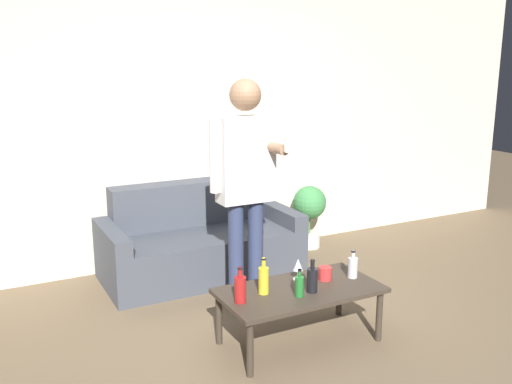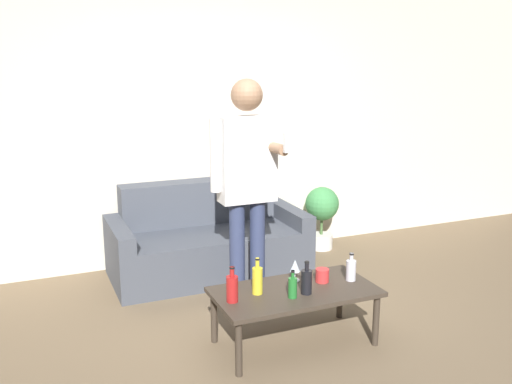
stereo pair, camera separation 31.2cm
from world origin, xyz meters
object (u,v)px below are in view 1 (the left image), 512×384
Objects in this scene: couch at (199,243)px; bottle_orange at (240,288)px; person_standing_front at (245,176)px; coffee_table at (300,294)px.

couch is 1.57m from bottle_orange.
couch is 7.37× the size of bottle_orange.
couch is at bearing 93.41° from person_standing_front.
bottle_orange is 0.13× the size of person_standing_front.
couch reaches higher than coffee_table.
couch reaches higher than bottle_orange.
couch is 1.52m from coffee_table.
bottle_orange is (-0.45, -0.01, 0.13)m from coffee_table.
bottle_orange is at bearing -102.23° from couch.
coffee_table is at bearing 1.59° from bottle_orange.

